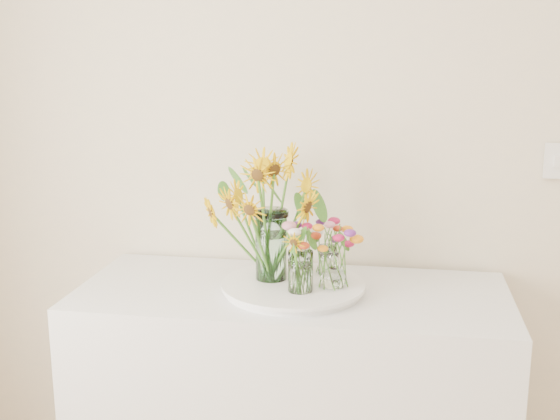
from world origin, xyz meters
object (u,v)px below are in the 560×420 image
object	(u,v)px
mason_jar	(271,245)
small_vase_c	(327,261)
tray	(293,288)
counter	(291,415)
small_vase_a	(300,272)
small_vase_b	(334,271)

from	to	relation	value
mason_jar	small_vase_c	size ratio (longest dim) A/B	2.31
tray	small_vase_c	bearing A→B (deg)	48.99
counter	mason_jar	bearing A→B (deg)	168.06
small_vase_a	counter	bearing A→B (deg)	114.24
tray	mason_jar	distance (m)	0.16
tray	small_vase_c	distance (m)	0.16
small_vase_a	small_vase_b	bearing A→B (deg)	28.58
tray	small_vase_c	size ratio (longest dim) A/B	4.26
mason_jar	small_vase_b	world-z (taller)	mason_jar
mason_jar	small_vase_c	distance (m)	0.20
tray	mason_jar	world-z (taller)	mason_jar
mason_jar	small_vase_b	size ratio (longest dim) A/B	2.02
tray	small_vase_c	world-z (taller)	small_vase_c
mason_jar	tray	bearing A→B (deg)	-22.58
counter	small_vase_c	size ratio (longest dim) A/B	13.56
counter	tray	world-z (taller)	tray
small_vase_a	small_vase_b	world-z (taller)	small_vase_a
counter	small_vase_b	distance (m)	0.55
tray	small_vase_b	xyz separation A→B (m)	(0.13, -0.02, 0.07)
counter	small_vase_b	size ratio (longest dim) A/B	11.85
tray	mason_jar	xyz separation A→B (m)	(-0.08, 0.03, 0.13)
counter	tray	distance (m)	0.46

